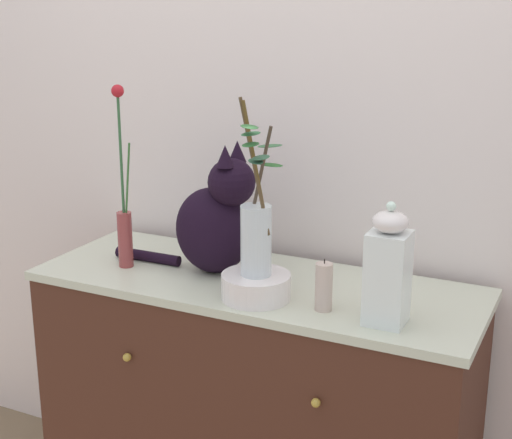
% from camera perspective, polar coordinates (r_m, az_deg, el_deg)
% --- Properties ---
extents(wall_back, '(4.40, 0.08, 2.60)m').
position_cam_1_polar(wall_back, '(2.32, 3.39, 7.51)').
color(wall_back, silver).
rests_on(wall_back, ground_plane).
extents(sideboard, '(1.29, 0.49, 0.89)m').
position_cam_1_polar(sideboard, '(2.35, -0.00, -14.75)').
color(sideboard, '#462419').
rests_on(sideboard, ground_plane).
extents(cat_sitting, '(0.46, 0.16, 0.39)m').
position_cam_1_polar(cat_sitting, '(2.16, -3.07, -0.00)').
color(cat_sitting, black).
rests_on(cat_sitting, sideboard).
extents(vase_slim_green, '(0.06, 0.04, 0.54)m').
position_cam_1_polar(vase_slim_green, '(2.25, -9.95, 0.17)').
color(vase_slim_green, brown).
rests_on(vase_slim_green, sideboard).
extents(bowl_porcelain, '(0.19, 0.19, 0.07)m').
position_cam_1_polar(bowl_porcelain, '(2.01, 0.00, -5.08)').
color(bowl_porcelain, white).
rests_on(bowl_porcelain, sideboard).
extents(vase_glass_clear, '(0.11, 0.22, 0.47)m').
position_cam_1_polar(vase_glass_clear, '(1.96, 0.02, -0.84)').
color(vase_glass_clear, silver).
rests_on(vase_glass_clear, bowl_porcelain).
extents(jar_lidded_porcelain, '(0.10, 0.10, 0.31)m').
position_cam_1_polar(jar_lidded_porcelain, '(1.85, 9.95, -3.74)').
color(jar_lidded_porcelain, white).
rests_on(jar_lidded_porcelain, sideboard).
extents(candle_pillar, '(0.04, 0.04, 0.14)m').
position_cam_1_polar(candle_pillar, '(1.94, 5.15, -5.10)').
color(candle_pillar, beige).
rests_on(candle_pillar, sideboard).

